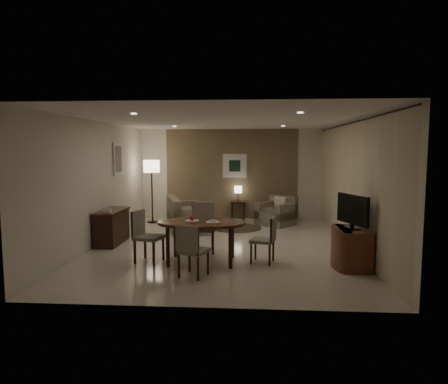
# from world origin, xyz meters

# --- Properties ---
(room_shell) EXTENTS (5.50, 7.00, 2.70)m
(room_shell) POSITION_xyz_m (0.00, 0.40, 1.35)
(room_shell) COLOR beige
(room_shell) RESTS_ON ground
(taupe_accent) EXTENTS (3.96, 0.03, 2.70)m
(taupe_accent) POSITION_xyz_m (0.00, 3.48, 1.35)
(taupe_accent) COLOR #79674B
(taupe_accent) RESTS_ON wall_back
(curtain_wall) EXTENTS (0.08, 6.70, 2.58)m
(curtain_wall) POSITION_xyz_m (2.68, 0.00, 1.32)
(curtain_wall) COLOR beige
(curtain_wall) RESTS_ON wall_right
(curtain_rod) EXTENTS (0.03, 6.80, 0.03)m
(curtain_rod) POSITION_xyz_m (2.68, 0.00, 2.64)
(curtain_rod) COLOR black
(curtain_rod) RESTS_ON wall_right
(art_back_frame) EXTENTS (0.72, 0.03, 0.72)m
(art_back_frame) POSITION_xyz_m (0.10, 3.46, 1.60)
(art_back_frame) COLOR silver
(art_back_frame) RESTS_ON wall_back
(art_back_canvas) EXTENTS (0.34, 0.01, 0.34)m
(art_back_canvas) POSITION_xyz_m (0.10, 3.44, 1.60)
(art_back_canvas) COLOR black
(art_back_canvas) RESTS_ON wall_back
(art_left_frame) EXTENTS (0.03, 0.60, 0.80)m
(art_left_frame) POSITION_xyz_m (-2.72, 1.20, 1.85)
(art_left_frame) COLOR silver
(art_left_frame) RESTS_ON wall_left
(art_left_canvas) EXTENTS (0.01, 0.46, 0.64)m
(art_left_canvas) POSITION_xyz_m (-2.71, 1.20, 1.85)
(art_left_canvas) COLOR gray
(art_left_canvas) RESTS_ON wall_left
(downlight_nl) EXTENTS (0.10, 0.10, 0.01)m
(downlight_nl) POSITION_xyz_m (-1.40, -1.80, 2.69)
(downlight_nl) COLOR white
(downlight_nl) RESTS_ON ceiling
(downlight_nr) EXTENTS (0.10, 0.10, 0.01)m
(downlight_nr) POSITION_xyz_m (1.40, -1.80, 2.69)
(downlight_nr) COLOR white
(downlight_nr) RESTS_ON ceiling
(downlight_fl) EXTENTS (0.10, 0.10, 0.01)m
(downlight_fl) POSITION_xyz_m (-1.40, 1.80, 2.69)
(downlight_fl) COLOR white
(downlight_fl) RESTS_ON ceiling
(downlight_fr) EXTENTS (0.10, 0.10, 0.01)m
(downlight_fr) POSITION_xyz_m (1.40, 1.80, 2.69)
(downlight_fr) COLOR white
(downlight_fr) RESTS_ON ceiling
(console_desk) EXTENTS (0.48, 1.20, 0.75)m
(console_desk) POSITION_xyz_m (-2.49, 0.00, 0.38)
(console_desk) COLOR #4C2618
(console_desk) RESTS_ON floor
(telephone) EXTENTS (0.20, 0.14, 0.09)m
(telephone) POSITION_xyz_m (-2.49, -0.30, 0.80)
(telephone) COLOR white
(telephone) RESTS_ON console_desk
(tv_cabinet) EXTENTS (0.48, 0.90, 0.70)m
(tv_cabinet) POSITION_xyz_m (2.40, -1.50, 0.35)
(tv_cabinet) COLOR brown
(tv_cabinet) RESTS_ON floor
(flat_tv) EXTENTS (0.36, 0.85, 0.60)m
(flat_tv) POSITION_xyz_m (2.38, -1.50, 1.02)
(flat_tv) COLOR black
(flat_tv) RESTS_ON tv_cabinet
(dining_table) EXTENTS (1.62, 1.01, 0.76)m
(dining_table) POSITION_xyz_m (-0.31, -1.36, 0.38)
(dining_table) COLOR #4C2618
(dining_table) RESTS_ON floor
(chair_near) EXTENTS (0.55, 0.55, 0.88)m
(chair_near) POSITION_xyz_m (-0.34, -2.20, 0.44)
(chair_near) COLOR #776F5C
(chair_near) RESTS_ON floor
(chair_far) EXTENTS (0.54, 0.54, 1.00)m
(chair_far) POSITION_xyz_m (-0.37, -0.63, 0.50)
(chair_far) COLOR #776F5C
(chair_far) RESTS_ON floor
(chair_left) EXTENTS (0.56, 0.56, 0.96)m
(chair_left) POSITION_xyz_m (-1.28, -1.41, 0.48)
(chair_left) COLOR #776F5C
(chair_left) RESTS_ON floor
(chair_right) EXTENTS (0.50, 0.50, 0.86)m
(chair_right) POSITION_xyz_m (0.81, -1.30, 0.43)
(chair_right) COLOR #776F5C
(chair_right) RESTS_ON floor
(plate_a) EXTENTS (0.26, 0.26, 0.02)m
(plate_a) POSITION_xyz_m (-0.49, -1.31, 0.77)
(plate_a) COLOR white
(plate_a) RESTS_ON dining_table
(plate_b) EXTENTS (0.26, 0.26, 0.02)m
(plate_b) POSITION_xyz_m (-0.09, -1.41, 0.77)
(plate_b) COLOR white
(plate_b) RESTS_ON dining_table
(fruit_apple) EXTENTS (0.09, 0.09, 0.09)m
(fruit_apple) POSITION_xyz_m (-0.49, -1.31, 0.82)
(fruit_apple) COLOR red
(fruit_apple) RESTS_ON plate_a
(napkin) EXTENTS (0.12, 0.08, 0.03)m
(napkin) POSITION_xyz_m (-0.09, -1.41, 0.79)
(napkin) COLOR white
(napkin) RESTS_ON plate_b
(round_rug) EXTENTS (1.34, 1.34, 0.01)m
(round_rug) POSITION_xyz_m (0.21, 1.94, 0.01)
(round_rug) COLOR #433926
(round_rug) RESTS_ON floor
(sofa) EXTENTS (1.99, 1.40, 0.85)m
(sofa) POSITION_xyz_m (-1.07, 1.64, 0.42)
(sofa) COLOR #776F5C
(sofa) RESTS_ON floor
(armchair) EXTENTS (1.23, 1.22, 0.79)m
(armchair) POSITION_xyz_m (1.29, 2.45, 0.40)
(armchair) COLOR #776F5C
(armchair) RESTS_ON floor
(side_table) EXTENTS (0.44, 0.44, 0.55)m
(side_table) POSITION_xyz_m (0.21, 3.23, 0.28)
(side_table) COLOR black
(side_table) RESTS_ON floor
(table_lamp) EXTENTS (0.22, 0.22, 0.50)m
(table_lamp) POSITION_xyz_m (0.21, 3.24, 0.80)
(table_lamp) COLOR #FFEAC1
(table_lamp) RESTS_ON side_table
(floor_lamp) EXTENTS (0.45, 0.45, 1.79)m
(floor_lamp) POSITION_xyz_m (-2.23, 2.61, 0.89)
(floor_lamp) COLOR #FFE5B7
(floor_lamp) RESTS_ON floor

